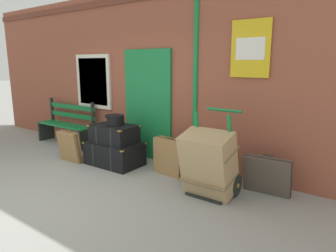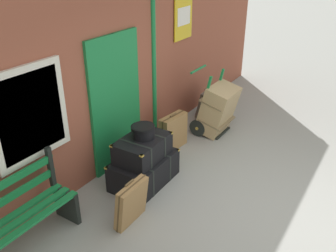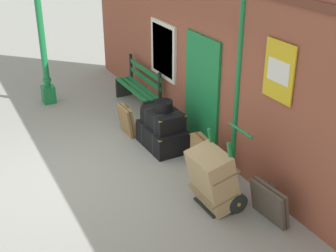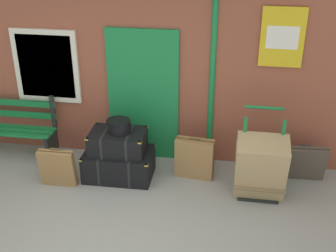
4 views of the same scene
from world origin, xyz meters
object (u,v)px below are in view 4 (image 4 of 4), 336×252
object	(u,v)px
porters_trolley	(259,173)
steamer_trunk_base	(119,164)
suitcase_charcoal	(195,158)
large_brown_trunk	(261,167)
suitcase_oxblood	(58,168)
suitcase_umber	(303,163)
steamer_trunk_middle	(118,142)
platform_bench	(7,128)
round_hatbox	(119,125)

from	to	relation	value
porters_trolley	steamer_trunk_base	bearing A→B (deg)	179.23
suitcase_charcoal	large_brown_trunk	bearing A→B (deg)	-22.35
porters_trolley	suitcase_oxblood	size ratio (longest dim) A/B	1.94
porters_trolley	suitcase_umber	size ratio (longest dim) A/B	1.77
suitcase_umber	suitcase_charcoal	bearing A→B (deg)	-174.27
steamer_trunk_base	steamer_trunk_middle	xyz separation A→B (m)	(-0.00, 0.01, 0.37)
suitcase_umber	large_brown_trunk	bearing A→B (deg)	-139.68
large_brown_trunk	suitcase_oxblood	bearing A→B (deg)	-176.35
large_brown_trunk	suitcase_oxblood	world-z (taller)	large_brown_trunk
suitcase_oxblood	suitcase_umber	world-z (taller)	suitcase_oxblood
suitcase_charcoal	platform_bench	bearing A→B (deg)	175.82
suitcase_charcoal	suitcase_oxblood	size ratio (longest dim) A/B	1.06
steamer_trunk_base	suitcase_oxblood	size ratio (longest dim) A/B	1.66
steamer_trunk_base	suitcase_umber	world-z (taller)	suitcase_umber
steamer_trunk_middle	porters_trolley	world-z (taller)	porters_trolley
suitcase_oxblood	suitcase_umber	bearing A→B (deg)	11.75
steamer_trunk_base	suitcase_oxblood	xyz separation A→B (m)	(-0.80, -0.39, 0.09)
steamer_trunk_middle	suitcase_umber	bearing A→B (deg)	7.01
steamer_trunk_middle	large_brown_trunk	bearing A→B (deg)	-5.94
porters_trolley	suitcase_charcoal	distance (m)	0.97
platform_bench	suitcase_umber	bearing A→B (deg)	-0.81
porters_trolley	large_brown_trunk	size ratio (longest dim) A/B	1.24
platform_bench	suitcase_oxblood	world-z (taller)	platform_bench
steamer_trunk_base	large_brown_trunk	size ratio (longest dim) A/B	1.06
steamer_trunk_base	porters_trolley	world-z (taller)	porters_trolley
round_hatbox	large_brown_trunk	size ratio (longest dim) A/B	0.36
platform_bench	porters_trolley	distance (m)	4.05
suitcase_charcoal	round_hatbox	bearing A→B (deg)	-171.05
platform_bench	round_hatbox	size ratio (longest dim) A/B	4.60
platform_bench	suitcase_oxblood	xyz separation A→B (m)	(1.16, -0.79, -0.15)
platform_bench	steamer_trunk_base	distance (m)	2.02
platform_bench	suitcase_umber	xyz separation A→B (m)	(4.66, -0.07, -0.16)
platform_bench	suitcase_charcoal	distance (m)	3.09
round_hatbox	suitcase_oxblood	size ratio (longest dim) A/B	0.57
platform_bench	steamer_trunk_base	xyz separation A→B (m)	(1.96, -0.41, -0.23)
platform_bench	suitcase_charcoal	world-z (taller)	platform_bench
steamer_trunk_base	large_brown_trunk	world-z (taller)	large_brown_trunk
steamer_trunk_middle	porters_trolley	xyz separation A→B (m)	(2.06, -0.04, -0.31)
platform_bench	suitcase_oxblood	bearing A→B (deg)	-34.39
steamer_trunk_middle	large_brown_trunk	distance (m)	2.07
steamer_trunk_base	suitcase_umber	bearing A→B (deg)	7.23
platform_bench	steamer_trunk_middle	xyz separation A→B (m)	(1.96, -0.40, 0.14)
steamer_trunk_middle	round_hatbox	world-z (taller)	round_hatbox
large_brown_trunk	steamer_trunk_base	bearing A→B (deg)	174.36
round_hatbox	suitcase_oxblood	world-z (taller)	round_hatbox
platform_bench	steamer_trunk_middle	world-z (taller)	platform_bench
steamer_trunk_base	round_hatbox	distance (m)	0.64
platform_bench	round_hatbox	bearing A→B (deg)	-11.17
suitcase_oxblood	round_hatbox	bearing A→B (deg)	25.47
suitcase_oxblood	suitcase_umber	size ratio (longest dim) A/B	0.91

